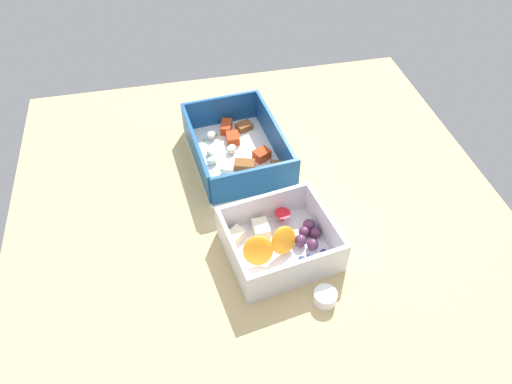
% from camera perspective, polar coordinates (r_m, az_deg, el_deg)
% --- Properties ---
extents(table_surface, '(0.80, 0.80, 0.02)m').
position_cam_1_polar(table_surface, '(0.80, 0.38, -2.43)').
color(table_surface, tan).
rests_on(table_surface, ground).
extents(pasta_container, '(0.23, 0.17, 0.06)m').
position_cam_1_polar(pasta_container, '(0.86, -2.26, 5.04)').
color(pasta_container, white).
rests_on(pasta_container, table_surface).
extents(fruit_bowl, '(0.16, 0.17, 0.06)m').
position_cam_1_polar(fruit_bowl, '(0.72, 2.83, -5.86)').
color(fruit_bowl, white).
rests_on(fruit_bowl, table_surface).
extents(paper_cup_liner, '(0.03, 0.03, 0.02)m').
position_cam_1_polar(paper_cup_liner, '(0.68, 8.15, -12.20)').
color(paper_cup_liner, white).
rests_on(paper_cup_liner, table_surface).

